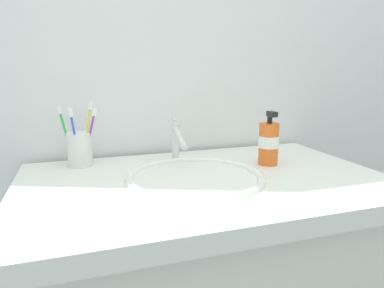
# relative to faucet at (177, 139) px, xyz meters

# --- Properties ---
(tiled_wall_back) EXTENTS (2.21, 0.04, 2.40)m
(tiled_wall_back) POSITION_rel_faucet_xyz_m (0.03, 0.16, 0.30)
(tiled_wall_back) COLOR silver
(tiled_wall_back) RESTS_ON ground
(sink_basin) EXTENTS (0.39, 0.39, 0.11)m
(sink_basin) POSITION_rel_faucet_xyz_m (0.00, -0.19, -0.11)
(sink_basin) COLOR white
(sink_basin) RESTS_ON vanity_counter
(faucet) EXTENTS (0.02, 0.15, 0.14)m
(faucet) POSITION_rel_faucet_xyz_m (0.00, 0.00, 0.00)
(faucet) COLOR silver
(faucet) RESTS_ON sink_basin
(toothbrush_cup) EXTENTS (0.07, 0.07, 0.11)m
(toothbrush_cup) POSITION_rel_faucet_xyz_m (-0.30, 0.04, -0.02)
(toothbrush_cup) COLOR white
(toothbrush_cup) RESTS_ON vanity_counter
(toothbrush_yellow) EXTENTS (0.04, 0.03, 0.20)m
(toothbrush_yellow) POSITION_rel_faucet_xyz_m (-0.27, 0.03, 0.04)
(toothbrush_yellow) COLOR yellow
(toothbrush_yellow) RESTS_ON toothbrush_cup
(toothbrush_blue) EXTENTS (0.03, 0.04, 0.18)m
(toothbrush_blue) POSITION_rel_faucet_xyz_m (-0.31, 0.01, 0.03)
(toothbrush_blue) COLOR blue
(toothbrush_blue) RESTS_ON toothbrush_cup
(toothbrush_purple) EXTENTS (0.06, 0.02, 0.18)m
(toothbrush_purple) POSITION_rel_faucet_xyz_m (-0.27, 0.03, 0.03)
(toothbrush_purple) COLOR purple
(toothbrush_purple) RESTS_ON toothbrush_cup
(toothbrush_green) EXTENTS (0.04, 0.01, 0.18)m
(toothbrush_green) POSITION_rel_faucet_xyz_m (-0.34, 0.05, 0.04)
(toothbrush_green) COLOR green
(toothbrush_green) RESTS_ON toothbrush_cup
(soap_dispenser) EXTENTS (0.06, 0.06, 0.17)m
(soap_dispenser) POSITION_rel_faucet_xyz_m (0.26, -0.13, -0.00)
(soap_dispenser) COLOR orange
(soap_dispenser) RESTS_ON vanity_counter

